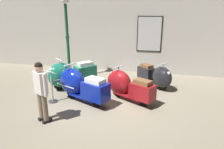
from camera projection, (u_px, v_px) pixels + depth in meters
The scene contains 9 objects.
ground_plane at pixel (105, 103), 6.24m from camera, with size 60.00×60.00×0.00m, color gray.
showroom_back_wall at pixel (126, 27), 8.92m from camera, with size 18.00×0.24×3.96m.
scooter_0 at pixel (69, 74), 7.29m from camera, with size 1.56×1.72×1.11m.
scooter_1 at pixel (79, 85), 6.27m from camera, with size 1.89×1.23×1.12m.
scooter_2 at pixel (126, 85), 6.34m from camera, with size 1.70×1.24×1.03m.
scooter_3 at pixel (157, 76), 7.32m from camera, with size 1.40×1.44×0.96m.
lamppost at pixel (67, 29), 7.87m from camera, with size 0.34×0.34×3.23m.
visitor_0 at pixel (41, 88), 4.95m from camera, with size 0.46×0.36×1.54m.
info_stanchion at pixel (52, 89), 6.19m from camera, with size 0.39×0.36×1.01m.
Camera 1 is at (1.52, -5.48, 2.71)m, focal length 32.94 mm.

